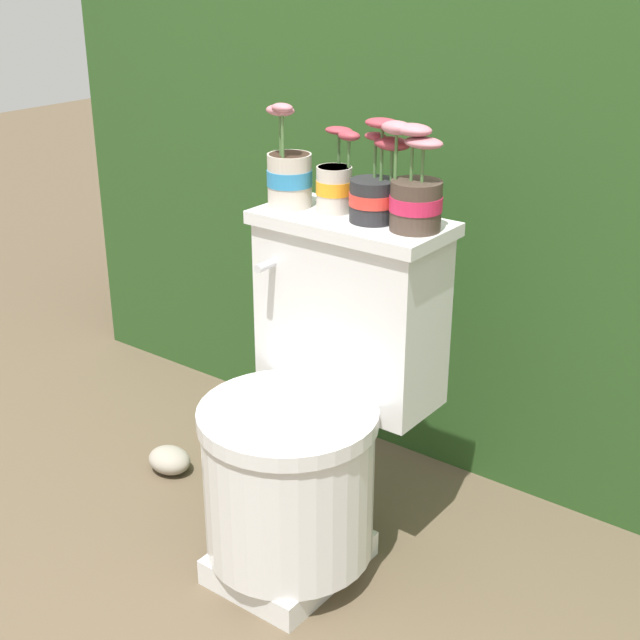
# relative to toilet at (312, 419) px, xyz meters

# --- Properties ---
(ground_plane) EXTENTS (12.00, 12.00, 0.00)m
(ground_plane) POSITION_rel_toilet_xyz_m (0.09, -0.06, -0.37)
(ground_plane) COLOR brown
(hedge_backdrop) EXTENTS (2.91, 0.90, 1.28)m
(hedge_backdrop) POSITION_rel_toilet_xyz_m (0.09, 0.99, 0.27)
(hedge_backdrop) COLOR #284C1E
(hedge_backdrop) RESTS_ON ground
(toilet) EXTENTS (0.45, 0.55, 0.82)m
(toilet) POSITION_rel_toilet_xyz_m (0.00, 0.00, 0.00)
(toilet) COLOR silver
(toilet) RESTS_ON ground
(potted_plant_left) EXTENTS (0.10, 0.11, 0.24)m
(potted_plant_left) POSITION_rel_toilet_xyz_m (-0.17, 0.13, 0.53)
(potted_plant_left) COLOR beige
(potted_plant_left) RESTS_ON toilet
(potted_plant_midleft) EXTENTS (0.10, 0.10, 0.19)m
(potted_plant_midleft) POSITION_rel_toilet_xyz_m (-0.06, 0.16, 0.52)
(potted_plant_midleft) COLOR beige
(potted_plant_midleft) RESTS_ON toilet
(potted_plant_middle) EXTENTS (0.13, 0.11, 0.23)m
(potted_plant_middle) POSITION_rel_toilet_xyz_m (0.06, 0.15, 0.52)
(potted_plant_middle) COLOR #262628
(potted_plant_middle) RESTS_ON toilet
(potted_plant_midright) EXTENTS (0.14, 0.11, 0.23)m
(potted_plant_midright) POSITION_rel_toilet_xyz_m (0.16, 0.15, 0.53)
(potted_plant_midright) COLOR #47382D
(potted_plant_midright) RESTS_ON toilet
(garden_stone) EXTENTS (0.13, 0.10, 0.07)m
(garden_stone) POSITION_rel_toilet_xyz_m (-0.54, 0.04, -0.33)
(garden_stone) COLOR #9E9384
(garden_stone) RESTS_ON ground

